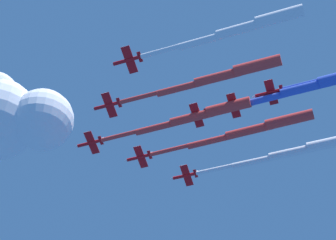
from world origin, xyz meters
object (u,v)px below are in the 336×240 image
object	(u,v)px
jet_port_mid	(239,29)
jet_port_outer	(302,88)
jet_port_inner	(218,77)
jet_starboard_inner	(250,130)
jet_starboard_mid	(292,152)
jet_lead	(192,117)

from	to	relation	value
jet_port_mid	jet_port_outer	bearing A→B (deg)	-134.69
jet_port_inner	jet_port_outer	xyz separation A→B (m)	(-26.02, -4.76, 0.24)
jet_starboard_inner	jet_starboard_mid	size ratio (longest dim) A/B	1.02
jet_port_outer	jet_port_mid	bearing A→B (deg)	45.31
jet_port_inner	jet_port_outer	world-z (taller)	jet_port_outer
jet_starboard_inner	jet_port_mid	bearing A→B (deg)	80.47
jet_starboard_inner	jet_starboard_mid	xyz separation A→B (m)	(-15.01, -9.68, -0.96)
jet_lead	jet_starboard_mid	size ratio (longest dim) A/B	0.94
jet_port_inner	jet_port_mid	world-z (taller)	jet_port_mid
jet_lead	jet_port_outer	xyz separation A→B (m)	(-33.31, 11.73, 0.59)
jet_lead	jet_starboard_mid	xyz separation A→B (m)	(-34.23, -17.10, 0.52)
jet_port_mid	jet_starboard_mid	world-z (taller)	jet_port_mid
jet_port_inner	jet_starboard_inner	size ratio (longest dim) A/B	0.93
jet_port_inner	jet_starboard_inner	distance (m)	26.75
jet_lead	jet_starboard_inner	size ratio (longest dim) A/B	0.92
jet_port_inner	jet_port_mid	bearing A→B (deg)	107.63
jet_starboard_inner	jet_port_mid	distance (m)	40.79
jet_starboard_mid	jet_port_outer	size ratio (longest dim) A/B	1.10
jet_port_mid	jet_starboard_inner	bearing A→B (deg)	-99.53
jet_lead	jet_starboard_inner	bearing A→B (deg)	-158.90
jet_port_inner	jet_port_outer	distance (m)	26.46
jet_port_inner	jet_port_outer	size ratio (longest dim) A/B	1.04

